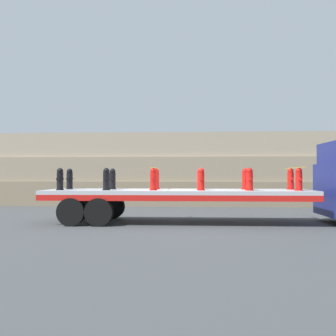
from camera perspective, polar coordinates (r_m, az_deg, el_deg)
The scene contains 17 objects.
ground_plane at distance 13.79m, azimuth 1.48°, elevation -8.33°, with size 120.00×120.00×0.00m, color #3F4244.
rock_cliff at distance 22.19m, azimuth 2.22°, elevation -0.22°, with size 60.00×3.30×4.15m.
flatbed_trailer at distance 13.75m, azimuth -1.64°, elevation -4.31°, with size 9.61×2.53×1.20m.
fire_hydrant_black_near_0 at distance 13.95m, azimuth -16.13°, elevation -1.67°, with size 0.29×0.54×0.79m.
fire_hydrant_black_far_0 at distance 14.96m, azimuth -14.77°, elevation -1.64°, with size 0.29×0.54×0.79m.
fire_hydrant_black_near_1 at distance 13.48m, azimuth -9.38°, elevation -1.72°, with size 0.29×0.54×0.79m.
fire_hydrant_black_far_1 at distance 14.52m, azimuth -8.45°, elevation -1.68°, with size 0.29×0.54×0.79m.
fire_hydrant_red_near_2 at distance 13.21m, azimuth -2.25°, elevation -1.75°, with size 0.29×0.54×0.79m.
fire_hydrant_red_far_2 at distance 14.27m, azimuth -1.82°, elevation -1.70°, with size 0.29×0.54×0.79m.
fire_hydrant_red_near_3 at distance 13.15m, azimuth 5.07°, elevation -1.75°, with size 0.29×0.54×0.79m.
fire_hydrant_red_far_3 at distance 14.22m, azimuth 4.94°, elevation -1.70°, with size 0.29×0.54×0.79m.
fire_hydrant_red_near_4 at distance 13.31m, azimuth 12.33°, elevation -1.72°, with size 0.29×0.54×0.79m.
fire_hydrant_red_far_4 at distance 14.36m, azimuth 11.67°, elevation -1.68°, with size 0.29×0.54×0.79m.
fire_hydrant_red_near_5 at distance 13.67m, azimuth 19.31°, elevation -1.67°, with size 0.29×0.54×0.79m.
fire_hydrant_red_far_5 at distance 14.69m, azimuth 18.17°, elevation -1.63°, with size 0.29×0.54×0.79m.
cargo_strap_rear at distance 13.74m, azimuth -2.03°, elevation 0.00°, with size 0.05×2.62×0.01m.
cargo_strap_middle at distance 14.18m, azimuth 18.71°, elevation 0.03°, with size 0.05×2.62×0.01m.
Camera 1 is at (0.46, -13.68, 1.73)m, focal length 40.00 mm.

